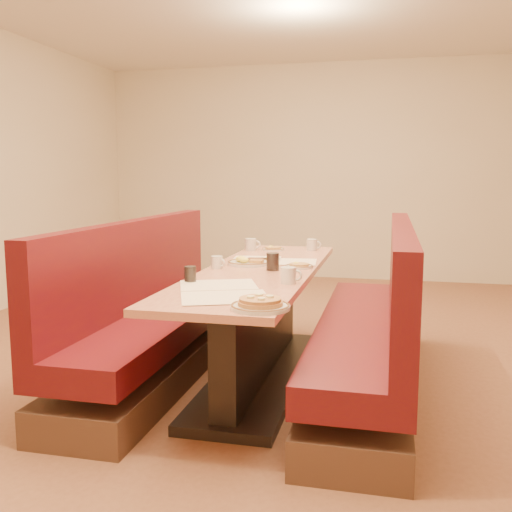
% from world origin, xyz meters
% --- Properties ---
extents(ground, '(8.00, 8.00, 0.00)m').
position_xyz_m(ground, '(0.00, 0.00, 0.00)').
color(ground, '#9E6647').
rests_on(ground, ground).
extents(room_envelope, '(6.04, 8.04, 2.82)m').
position_xyz_m(room_envelope, '(0.00, 0.00, 1.93)').
color(room_envelope, beige).
rests_on(room_envelope, ground).
extents(diner_table, '(0.70, 2.50, 0.75)m').
position_xyz_m(diner_table, '(0.00, 0.00, 0.37)').
color(diner_table, black).
rests_on(diner_table, ground).
extents(booth_left, '(0.55, 2.50, 1.05)m').
position_xyz_m(booth_left, '(-0.73, 0.00, 0.36)').
color(booth_left, '#4C3326').
rests_on(booth_left, ground).
extents(booth_right, '(0.55, 2.50, 1.05)m').
position_xyz_m(booth_right, '(0.73, 0.00, 0.36)').
color(booth_right, '#4C3326').
rests_on(booth_right, ground).
extents(placemat_near_left, '(0.50, 0.44, 0.00)m').
position_xyz_m(placemat_near_left, '(-0.10, -0.61, 0.75)').
color(placemat_near_left, '#FFE5C7').
rests_on(placemat_near_left, diner_table).
extents(placemat_near_right, '(0.52, 0.46, 0.00)m').
position_xyz_m(placemat_near_right, '(0.03, -0.91, 0.75)').
color(placemat_near_right, '#FFE5C7').
rests_on(placemat_near_right, diner_table).
extents(placemat_far_left, '(0.37, 0.30, 0.00)m').
position_xyz_m(placemat_far_left, '(-0.12, 0.43, 0.75)').
color(placemat_far_left, '#FFE5C7').
rests_on(placemat_far_left, diner_table).
extents(placemat_far_right, '(0.44, 0.34, 0.00)m').
position_xyz_m(placemat_far_right, '(0.12, 0.33, 0.75)').
color(placemat_far_right, '#FFE5C7').
rests_on(placemat_far_right, diner_table).
extents(pancake_plate, '(0.27, 0.27, 0.06)m').
position_xyz_m(pancake_plate, '(0.25, -1.10, 0.77)').
color(pancake_plate, silver).
rests_on(pancake_plate, diner_table).
extents(eggs_plate, '(0.30, 0.30, 0.06)m').
position_xyz_m(eggs_plate, '(-0.12, 0.16, 0.77)').
color(eggs_plate, silver).
rests_on(eggs_plate, diner_table).
extents(extra_plate_mid, '(0.19, 0.19, 0.04)m').
position_xyz_m(extra_plate_mid, '(0.24, 0.11, 0.76)').
color(extra_plate_mid, silver).
rests_on(extra_plate_mid, diner_table).
extents(extra_plate_far, '(0.18, 0.18, 0.04)m').
position_xyz_m(extra_plate_far, '(-0.10, 0.94, 0.76)').
color(extra_plate_far, silver).
rests_on(extra_plate_far, diner_table).
extents(coffee_mug_a, '(0.12, 0.09, 0.09)m').
position_xyz_m(coffee_mug_a, '(0.27, -0.46, 0.80)').
color(coffee_mug_a, silver).
rests_on(coffee_mug_a, diner_table).
extents(coffee_mug_b, '(0.10, 0.08, 0.08)m').
position_xyz_m(coffee_mug_b, '(-0.28, -0.04, 0.79)').
color(coffee_mug_b, silver).
rests_on(coffee_mug_b, diner_table).
extents(coffee_mug_c, '(0.12, 0.09, 0.09)m').
position_xyz_m(coffee_mug_c, '(0.21, 1.01, 0.80)').
color(coffee_mug_c, silver).
rests_on(coffee_mug_c, diner_table).
extents(coffee_mug_d, '(0.13, 0.09, 0.10)m').
position_xyz_m(coffee_mug_d, '(-0.28, 0.89, 0.80)').
color(coffee_mug_d, silver).
rests_on(coffee_mug_d, diner_table).
extents(soda_tumbler_near, '(0.07, 0.07, 0.09)m').
position_xyz_m(soda_tumbler_near, '(-0.28, -0.55, 0.80)').
color(soda_tumbler_near, black).
rests_on(soda_tumbler_near, diner_table).
extents(soda_tumbler_mid, '(0.08, 0.08, 0.11)m').
position_xyz_m(soda_tumbler_mid, '(0.09, -0.03, 0.81)').
color(soda_tumbler_mid, black).
rests_on(soda_tumbler_mid, diner_table).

